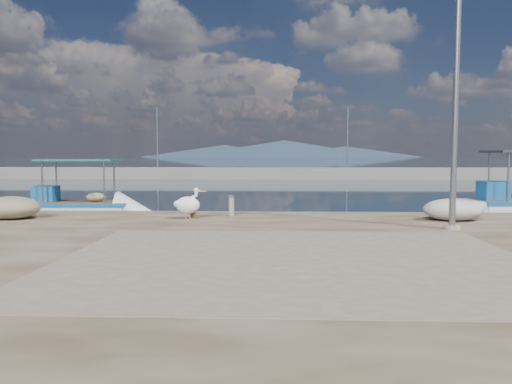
% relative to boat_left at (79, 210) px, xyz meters
% --- Properties ---
extents(ground, '(1400.00, 1400.00, 0.00)m').
position_rel_boat_left_xyz_m(ground, '(7.61, -7.94, -0.21)').
color(ground, '#162635').
rests_on(ground, ground).
extents(quay, '(44.00, 22.00, 0.50)m').
position_rel_boat_left_xyz_m(quay, '(7.61, -13.94, 0.04)').
color(quay, '#432F1D').
rests_on(quay, ground).
extents(quay_patch, '(9.00, 7.00, 0.01)m').
position_rel_boat_left_xyz_m(quay_patch, '(8.61, -10.94, 0.29)').
color(quay_patch, gray).
rests_on(quay_patch, quay).
extents(breakwater, '(120.00, 2.20, 7.50)m').
position_rel_boat_left_xyz_m(breakwater, '(7.61, 32.06, 0.39)').
color(breakwater, gray).
rests_on(breakwater, ground).
extents(mountains, '(370.00, 280.00, 22.00)m').
position_rel_boat_left_xyz_m(mountains, '(12.00, 642.06, 9.29)').
color(mountains, '#28384C').
rests_on(mountains, ground).
extents(boat_left, '(5.75, 2.08, 2.73)m').
position_rel_boat_left_xyz_m(boat_left, '(0.00, 0.00, 0.00)').
color(boat_left, white).
rests_on(boat_left, ground).
extents(pelican, '(1.03, 0.61, 0.98)m').
position_rel_boat_left_xyz_m(pelican, '(5.52, -4.95, 0.75)').
color(pelican, tan).
rests_on(pelican, quay).
extents(lamp_post, '(0.44, 0.96, 7.00)m').
position_rel_boat_left_xyz_m(lamp_post, '(13.05, -6.77, 3.59)').
color(lamp_post, gray).
rests_on(lamp_post, quay).
extents(bollard_near, '(0.23, 0.23, 0.70)m').
position_rel_boat_left_xyz_m(bollard_near, '(6.80, -4.11, 0.67)').
color(bollard_near, gray).
rests_on(bollard_near, quay).
extents(potted_plant, '(0.47, 0.44, 0.41)m').
position_rel_boat_left_xyz_m(potted_plant, '(5.61, -4.70, 0.49)').
color(potted_plant, '#33722D').
rests_on(potted_plant, quay).
extents(net_pile_d, '(1.80, 1.35, 0.67)m').
position_rel_boat_left_xyz_m(net_pile_d, '(13.71, -4.94, 0.62)').
color(net_pile_d, beige).
rests_on(net_pile_d, quay).
extents(net_pile_b, '(1.84, 1.43, 0.72)m').
position_rel_boat_left_xyz_m(net_pile_b, '(-0.09, -5.15, 0.64)').
color(net_pile_b, tan).
rests_on(net_pile_b, quay).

